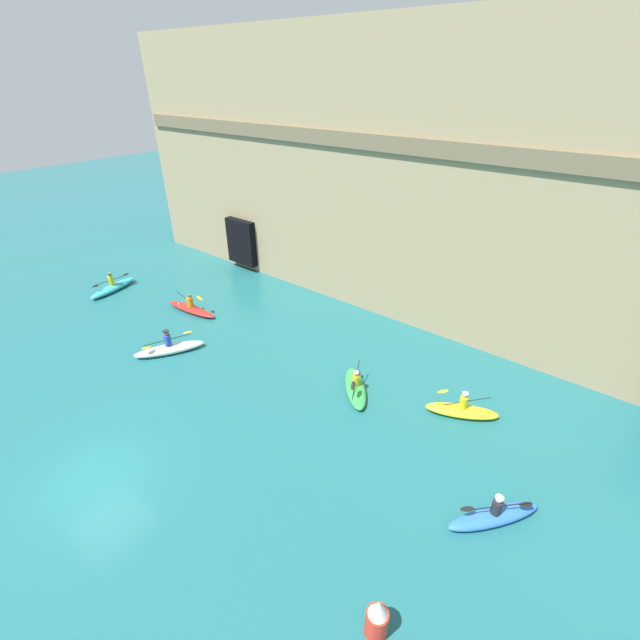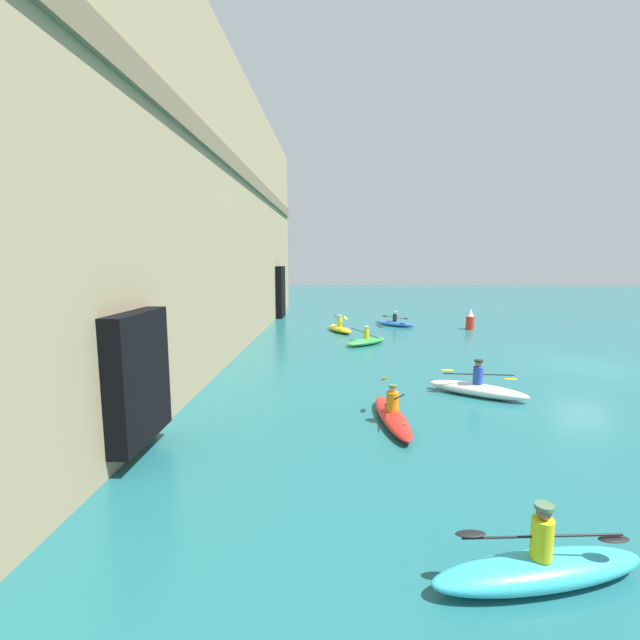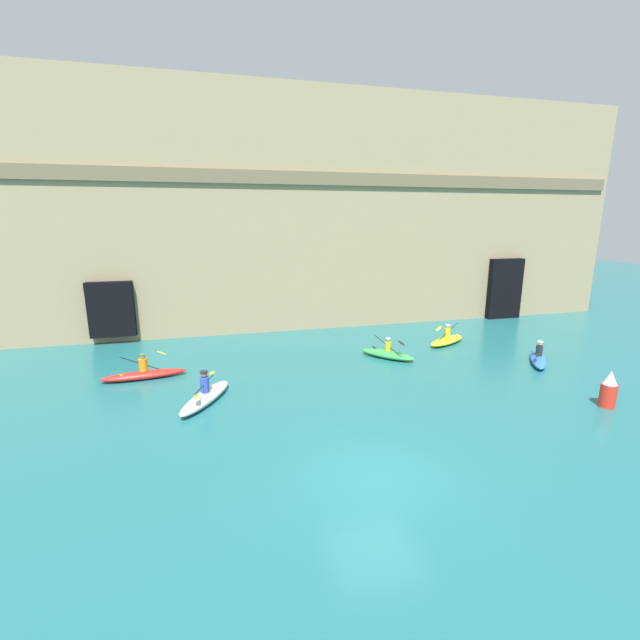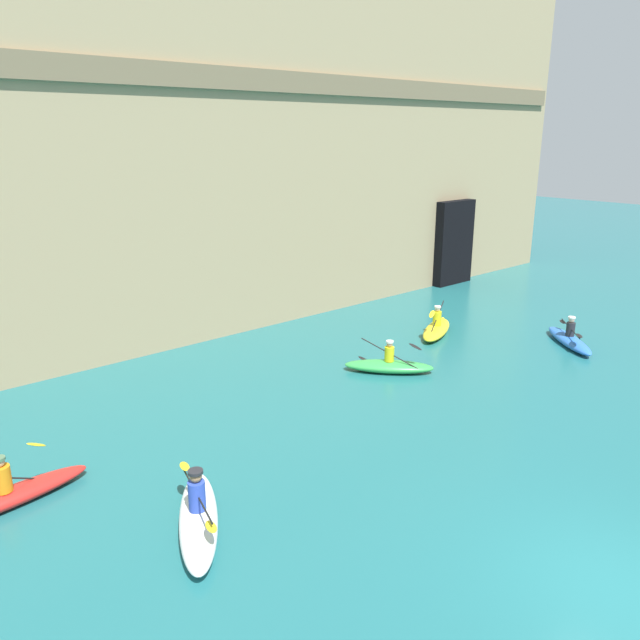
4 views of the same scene
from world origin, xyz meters
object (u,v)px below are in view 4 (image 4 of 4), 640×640
object	(u,v)px
kayak_red	(5,497)
kayak_blue	(569,339)
kayak_yellow	(436,329)
kayak_white	(198,517)
kayak_green	(389,365)

from	to	relation	value
kayak_red	kayak_blue	bearing A→B (deg)	165.86
kayak_yellow	kayak_white	bearing A→B (deg)	172.95
kayak_red	kayak_blue	world-z (taller)	kayak_red
kayak_blue	kayak_red	bearing A→B (deg)	-60.76
kayak_red	kayak_white	xyz separation A→B (m)	(2.59, -3.25, 0.03)
kayak_green	kayak_blue	size ratio (longest dim) A/B	0.92
kayak_green	kayak_yellow	bearing A→B (deg)	-112.80
kayak_red	kayak_yellow	distance (m)	15.70
kayak_green	kayak_blue	xyz separation A→B (m)	(6.83, -2.47, 0.00)
kayak_red	kayak_yellow	size ratio (longest dim) A/B	1.22
kayak_yellow	kayak_green	distance (m)	4.43
kayak_green	kayak_blue	distance (m)	7.26
kayak_red	kayak_yellow	xyz separation A→B (m)	(15.63, 1.44, -0.00)
kayak_green	kayak_red	bearing A→B (deg)	48.03
kayak_red	kayak_blue	xyz separation A→B (m)	(18.27, -2.48, -0.01)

